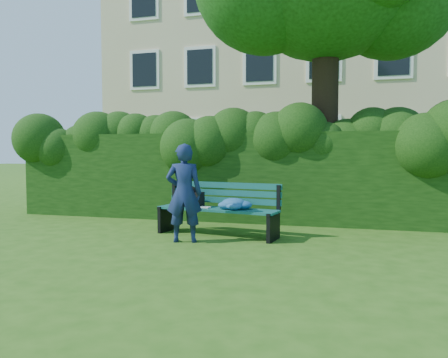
# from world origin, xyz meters

# --- Properties ---
(ground) EXTENTS (80.00, 80.00, 0.00)m
(ground) POSITION_xyz_m (0.00, 0.00, 0.00)
(ground) COLOR #2B5814
(ground) RESTS_ON ground
(apartment_building) EXTENTS (16.00, 8.08, 12.00)m
(apartment_building) POSITION_xyz_m (-0.00, 13.99, 6.00)
(apartment_building) COLOR tan
(apartment_building) RESTS_ON ground
(hedge) EXTENTS (10.00, 1.00, 1.80)m
(hedge) POSITION_xyz_m (0.00, 2.20, 0.90)
(hedge) COLOR black
(hedge) RESTS_ON ground
(park_bench) EXTENTS (2.17, 0.91, 0.89)m
(park_bench) POSITION_xyz_m (-0.07, 0.41, 0.51)
(park_bench) COLOR #105347
(park_bench) RESTS_ON ground
(man_reading) EXTENTS (0.64, 0.50, 1.55)m
(man_reading) POSITION_xyz_m (-0.41, -0.26, 0.77)
(man_reading) COLOR navy
(man_reading) RESTS_ON ground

